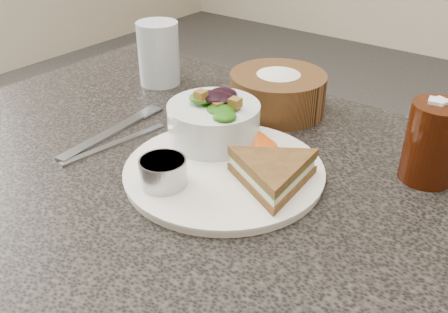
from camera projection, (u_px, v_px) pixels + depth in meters
dinner_plate at (224, 171)px, 0.70m from camera, size 0.27×0.27×0.01m
sandwich at (273, 173)px, 0.64m from camera, size 0.19×0.19×0.04m
salad_bowl at (214, 116)px, 0.74m from camera, size 0.16×0.16×0.08m
dressing_ramekin at (163, 172)px, 0.65m from camera, size 0.07×0.07×0.04m
orange_wedge at (257, 138)px, 0.74m from camera, size 0.09×0.09×0.03m
fork at (108, 134)px, 0.80m from camera, size 0.03×0.20×0.01m
knife at (115, 144)px, 0.77m from camera, size 0.04×0.18×0.00m
bread_basket at (278, 86)px, 0.86m from camera, size 0.19×0.19×0.09m
cola_glass at (433, 139)px, 0.66m from camera, size 0.09×0.09×0.12m
water_glass at (159, 53)px, 0.96m from camera, size 0.09×0.09×0.12m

